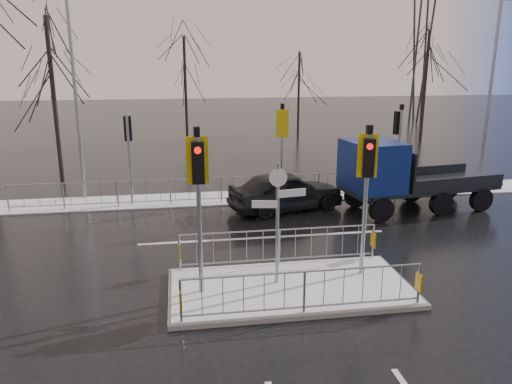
{
  "coord_description": "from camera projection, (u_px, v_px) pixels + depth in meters",
  "views": [
    {
      "loc": [
        -2.61,
        -11.12,
        5.65
      ],
      "look_at": [
        -0.41,
        2.86,
        1.8
      ],
      "focal_mm": 35.0,
      "sensor_mm": 36.0,
      "label": 1
    }
  ],
  "objects": [
    {
      "name": "tree_near_b",
      "position": [
        51.0,
        69.0,
        21.84
      ],
      "size": [
        4.0,
        4.0,
        7.55
      ],
      "color": "black",
      "rests_on": "ground"
    },
    {
      "name": "far_kerb_fixtures",
      "position": [
        253.0,
        176.0,
        19.97
      ],
      "size": [
        18.0,
        0.65,
        3.83
      ],
      "color": "gray",
      "rests_on": "ground"
    },
    {
      "name": "car_far_lane",
      "position": [
        286.0,
        191.0,
        18.85
      ],
      "size": [
        4.68,
        2.78,
        1.49
      ],
      "primitive_type": "imported",
      "rotation": [
        0.0,
        0.0,
        1.82
      ],
      "color": "black",
      "rests_on": "ground"
    },
    {
      "name": "traffic_island",
      "position": [
        290.0,
        276.0,
        12.38
      ],
      "size": [
        6.0,
        3.04,
        4.15
      ],
      "color": "slate",
      "rests_on": "ground"
    },
    {
      "name": "ground",
      "position": [
        290.0,
        290.0,
        12.48
      ],
      "size": [
        120.0,
        120.0,
        0.0
      ],
      "primitive_type": "plane",
      "color": "black",
      "rests_on": "ground"
    },
    {
      "name": "lane_markings",
      "position": [
        293.0,
        296.0,
        12.16
      ],
      "size": [
        8.0,
        11.38,
        0.01
      ],
      "color": "silver",
      "rests_on": "ground"
    },
    {
      "name": "flatbed_truck",
      "position": [
        392.0,
        174.0,
        18.42
      ],
      "size": [
        6.13,
        2.98,
        2.73
      ],
      "color": "black",
      "rests_on": "ground"
    },
    {
      "name": "snow_verge",
      "position": [
        244.0,
        197.0,
        20.67
      ],
      "size": [
        30.0,
        2.0,
        0.04
      ],
      "primitive_type": "cube",
      "color": "white",
      "rests_on": "ground"
    },
    {
      "name": "street_lamp_right",
      "position": [
        492.0,
        88.0,
        21.01
      ],
      "size": [
        1.25,
        0.18,
        8.0
      ],
      "color": "gray",
      "rests_on": "ground"
    },
    {
      "name": "street_lamp_left",
      "position": [
        77.0,
        87.0,
        19.38
      ],
      "size": [
        1.25,
        0.18,
        8.2
      ],
      "color": "gray",
      "rests_on": "ground"
    },
    {
      "name": "tree_far_c",
      "position": [
        427.0,
        64.0,
        33.25
      ],
      "size": [
        4.0,
        4.0,
        7.55
      ],
      "color": "black",
      "rests_on": "ground"
    },
    {
      "name": "tree_far_a",
      "position": [
        185.0,
        70.0,
        31.88
      ],
      "size": [
        3.75,
        3.75,
        7.08
      ],
      "color": "black",
      "rests_on": "ground"
    },
    {
      "name": "tree_far_b",
      "position": [
        299.0,
        78.0,
        35.16
      ],
      "size": [
        3.25,
        3.25,
        6.14
      ],
      "color": "black",
      "rests_on": "ground"
    }
  ]
}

